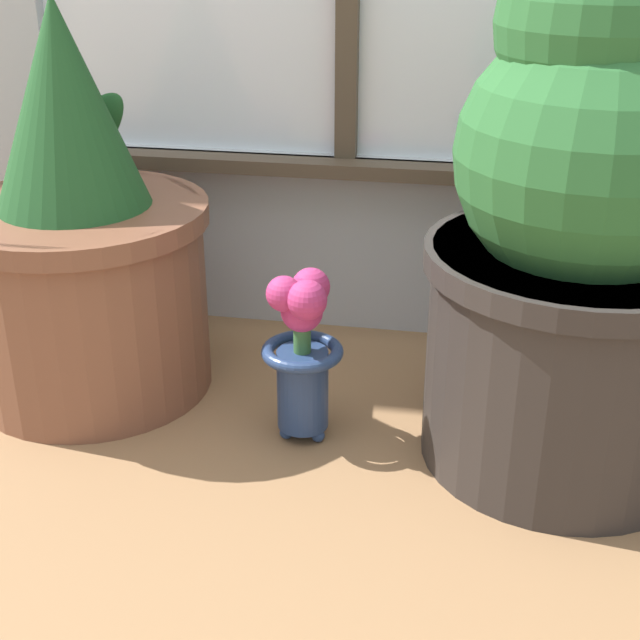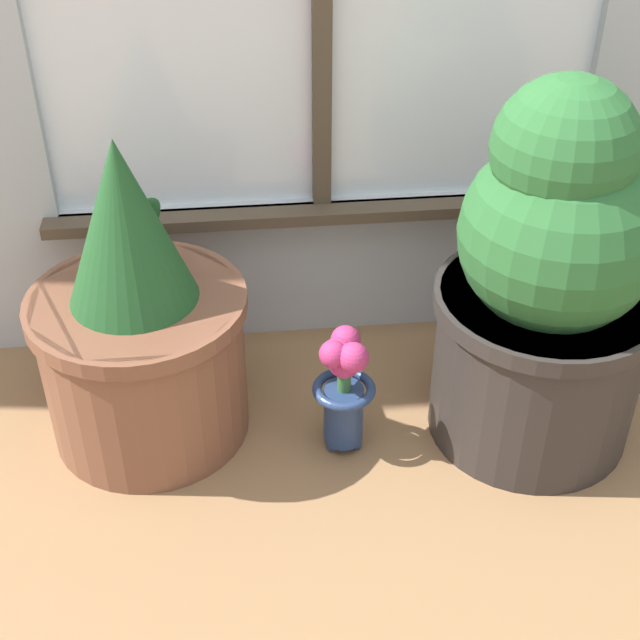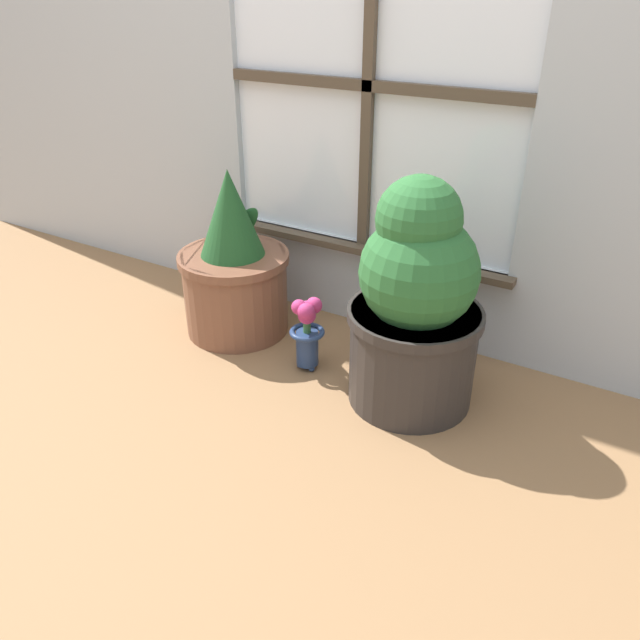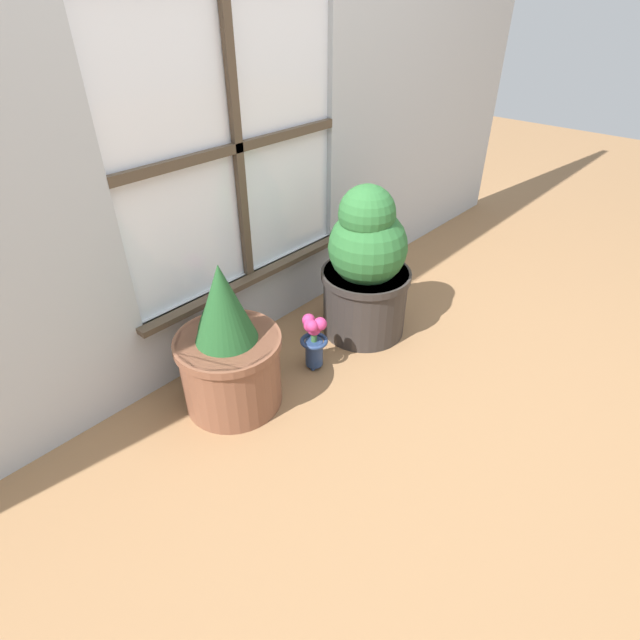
% 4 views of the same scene
% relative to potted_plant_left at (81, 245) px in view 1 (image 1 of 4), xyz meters
% --- Properties ---
extents(ground_plane, '(10.00, 10.00, 0.00)m').
position_rel_potted_plant_left_xyz_m(ground_plane, '(0.36, -0.24, -0.24)').
color(ground_plane, olive).
extents(potted_plant_left, '(0.40, 0.40, 0.61)m').
position_rel_potted_plant_left_xyz_m(potted_plant_left, '(0.00, 0.00, 0.00)').
color(potted_plant_left, brown).
rests_on(potted_plant_left, ground_plane).
extents(potted_plant_right, '(0.40, 0.40, 0.71)m').
position_rel_potted_plant_left_xyz_m(potted_plant_right, '(0.73, -0.08, 0.09)').
color(potted_plant_right, '#2D2826').
rests_on(potted_plant_right, ground_plane).
extents(flower_vase, '(0.12, 0.12, 0.26)m').
position_rel_potted_plant_left_xyz_m(flower_vase, '(0.36, -0.09, -0.09)').
color(flower_vase, navy).
rests_on(flower_vase, ground_plane).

